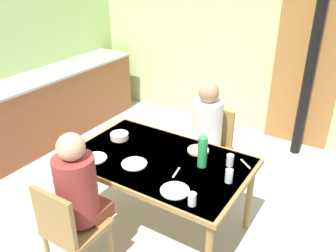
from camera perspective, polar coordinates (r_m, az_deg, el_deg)
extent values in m
plane|color=#B9B1B2|center=(3.65, -7.21, -13.06)|extent=(6.24, 6.24, 0.00)
cube|color=#B6D487|center=(4.97, 10.01, 15.88)|extent=(4.42, 0.10, 2.86)
cube|color=#B7D988|center=(4.90, -23.76, 13.97)|extent=(0.10, 3.60, 2.86)
cube|color=#9B6531|center=(4.70, 21.50, 8.44)|extent=(0.80, 0.05, 2.00)
cylinder|color=black|center=(4.32, 22.79, 12.71)|extent=(0.12, 0.12, 2.86)
cube|color=brown|center=(5.04, -17.58, 3.37)|extent=(0.60, 2.49, 0.87)
cube|color=#9E9E99|center=(4.89, -18.30, 8.21)|extent=(0.61, 2.54, 0.03)
cylinder|color=#B7B7BC|center=(5.12, -15.17, 9.65)|extent=(0.21, 0.21, 0.01)
cube|color=olive|center=(3.01, -1.53, -5.69)|extent=(1.53, 0.97, 0.04)
cube|color=beige|center=(3.00, -1.53, -5.38)|extent=(1.47, 0.93, 0.00)
cylinder|color=olive|center=(3.35, -15.61, -10.57)|extent=(0.06, 0.06, 0.69)
cylinder|color=olive|center=(3.84, -6.72, -4.53)|extent=(0.06, 0.06, 0.69)
cylinder|color=olive|center=(3.28, 13.05, -11.12)|extent=(0.06, 0.06, 0.69)
cube|color=olive|center=(2.84, -14.57, -15.56)|extent=(0.40, 0.40, 0.04)
cube|color=olive|center=(2.62, -17.97, -14.17)|extent=(0.38, 0.04, 0.42)
cylinder|color=olive|center=(3.18, -14.04, -15.99)|extent=(0.04, 0.04, 0.41)
cylinder|color=olive|center=(3.00, -9.19, -18.62)|extent=(0.04, 0.04, 0.41)
cube|color=olive|center=(3.67, 6.44, -4.14)|extent=(0.40, 0.40, 0.04)
cube|color=olive|center=(3.72, 7.83, -0.14)|extent=(0.38, 0.04, 0.42)
cylinder|color=olive|center=(3.62, 7.47, -9.37)|extent=(0.04, 0.04, 0.41)
cylinder|color=olive|center=(3.74, 2.73, -7.81)|extent=(0.04, 0.04, 0.41)
cylinder|color=olive|center=(3.88, 9.64, -6.82)|extent=(0.04, 0.04, 0.41)
cylinder|color=olive|center=(3.99, 5.16, -5.46)|extent=(0.04, 0.04, 0.41)
cube|color=brown|center=(2.88, -12.40, -12.99)|extent=(0.30, 0.22, 0.12)
cylinder|color=maroon|center=(2.66, -14.59, -9.85)|extent=(0.30, 0.30, 0.52)
sphere|color=tan|center=(2.48, -15.50, -3.30)|extent=(0.20, 0.20, 0.20)
cube|color=white|center=(3.52, 5.33, -4.43)|extent=(0.30, 0.22, 0.12)
cylinder|color=silver|center=(3.48, 6.34, 0.04)|extent=(0.30, 0.30, 0.52)
sphere|color=#A87A5B|center=(3.34, 6.63, 5.42)|extent=(0.20, 0.20, 0.20)
cylinder|color=green|center=(2.85, 5.62, -4.21)|extent=(0.08, 0.08, 0.27)
cone|color=green|center=(2.78, 5.76, -1.53)|extent=(0.05, 0.05, 0.04)
cylinder|color=#F2D8C6|center=(3.33, -7.88, -1.62)|extent=(0.17, 0.17, 0.05)
cylinder|color=white|center=(2.94, -5.49, -6.10)|extent=(0.21, 0.21, 0.01)
cylinder|color=white|center=(2.63, 1.13, -10.41)|extent=(0.22, 0.22, 0.01)
cylinder|color=white|center=(3.06, -11.76, -5.11)|extent=(0.20, 0.20, 0.01)
cylinder|color=silver|center=(2.48, 3.94, -11.76)|extent=(0.06, 0.06, 0.10)
cylinder|color=silver|center=(2.73, 9.89, -7.95)|extent=(0.06, 0.06, 0.11)
cylinder|color=silver|center=(2.93, 10.03, -5.49)|extent=(0.06, 0.06, 0.10)
cylinder|color=#DBB77A|center=(3.11, 4.92, -3.94)|extent=(0.19, 0.19, 0.02)
cube|color=silver|center=(2.82, 1.34, -7.55)|extent=(0.04, 0.15, 0.00)
cube|color=silver|center=(3.00, 12.45, -6.00)|extent=(0.13, 0.11, 0.00)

